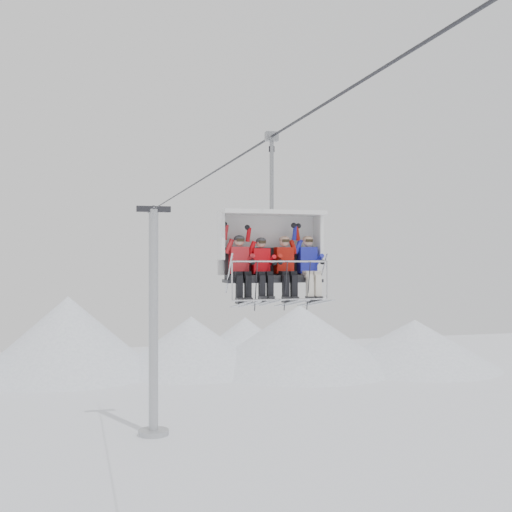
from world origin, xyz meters
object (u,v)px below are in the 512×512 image
object	(u,v)px
lift_tower_right	(153,337)
skier_far_left	(240,265)
chairlift_carrier	(270,246)
skier_center_right	(285,265)
skier_far_right	(309,265)
skier_center_left	(262,266)

from	to	relation	value
lift_tower_right	skier_far_left	size ratio (longest dim) A/B	7.99
lift_tower_right	skier_far_left	xyz separation A→B (m)	(-0.82, -23.53, 4.45)
chairlift_carrier	skier_center_right	world-z (taller)	chairlift_carrier
lift_tower_right	skier_center_right	bearing A→B (deg)	-89.30
skier_far_left	skier_center_right	distance (m)	1.11
lift_tower_right	skier_center_right	world-z (taller)	lift_tower_right
lift_tower_right	skier_far_right	size ratio (longest dim) A/B	7.99
skier_center_right	skier_far_right	size ratio (longest dim) A/B	1.00
skier_center_left	skier_center_right	size ratio (longest dim) A/B	1.00
chairlift_carrier	skier_far_left	xyz separation A→B (m)	(-0.82, -0.30, -0.47)
skier_center_left	skier_far_right	world-z (taller)	skier_far_right
chairlift_carrier	skier_center_left	xyz separation A→B (m)	(-0.29, -0.31, -0.49)
skier_far_left	skier_center_left	distance (m)	0.53
lift_tower_right	skier_far_left	world-z (taller)	lift_tower_right
skier_center_right	skier_center_left	bearing A→B (deg)	-179.51
lift_tower_right	skier_far_left	bearing A→B (deg)	-92.00
lift_tower_right	skier_far_left	distance (m)	23.97
skier_center_left	skier_far_right	distance (m)	1.17
skier_far_left	lift_tower_right	bearing A→B (deg)	88.00
lift_tower_right	skier_center_left	xyz separation A→B (m)	(-0.29, -23.54, 4.43)
skier_far_right	skier_center_left	bearing A→B (deg)	-179.71
skier_center_right	skier_far_right	bearing A→B (deg)	0.09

